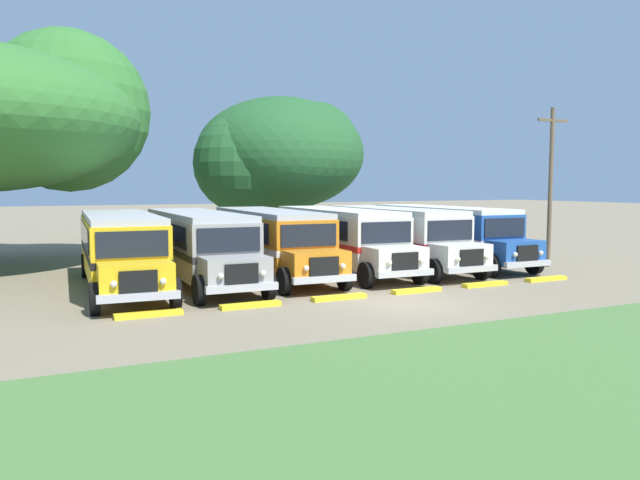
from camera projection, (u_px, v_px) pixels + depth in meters
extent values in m
plane|color=#84755B|center=(405.00, 304.00, 20.31)|extent=(220.00, 220.00, 0.00)
cube|color=#4C7538|center=(640.00, 376.00, 12.58)|extent=(80.00, 10.69, 0.01)
cube|color=yellow|center=(120.00, 247.00, 23.63)|extent=(3.00, 9.32, 2.10)
cube|color=black|center=(120.00, 251.00, 23.65)|extent=(3.03, 9.34, 0.24)
cube|color=black|center=(153.00, 232.00, 24.35)|extent=(0.47, 7.99, 0.80)
cube|color=black|center=(84.00, 234.00, 23.38)|extent=(0.47, 7.99, 0.80)
cube|color=#B2B2B7|center=(119.00, 216.00, 23.53)|extent=(2.91, 9.22, 0.22)
cube|color=yellow|center=(136.00, 280.00, 18.81)|extent=(2.27, 1.52, 1.05)
cube|color=black|center=(139.00, 282.00, 18.13)|extent=(1.10, 0.16, 0.70)
cube|color=#B7B7BC|center=(139.00, 297.00, 18.13)|extent=(2.41, 0.33, 0.24)
cube|color=black|center=(133.00, 244.00, 19.33)|extent=(2.20, 0.18, 0.84)
cube|color=black|center=(111.00, 240.00, 27.89)|extent=(0.90, 0.11, 1.30)
sphere|color=#EAE5C6|center=(163.00, 281.00, 18.35)|extent=(0.20, 0.20, 0.20)
sphere|color=#EAE5C6|center=(114.00, 284.00, 17.81)|extent=(0.20, 0.20, 0.20)
cylinder|color=black|center=(175.00, 293.00, 19.41)|extent=(0.33, 1.01, 1.00)
cylinder|color=black|center=(95.00, 299.00, 18.49)|extent=(0.33, 1.01, 1.00)
cylinder|color=black|center=(144.00, 263.00, 26.94)|extent=(0.33, 1.01, 1.00)
cylinder|color=black|center=(85.00, 266.00, 26.02)|extent=(0.33, 1.01, 1.00)
cube|color=#9E9993|center=(197.00, 243.00, 25.13)|extent=(2.70, 9.25, 2.10)
cube|color=#282828|center=(197.00, 247.00, 25.15)|extent=(2.73, 9.27, 0.24)
cube|color=black|center=(225.00, 229.00, 25.89)|extent=(0.21, 8.00, 0.80)
cube|color=black|center=(164.00, 231.00, 24.84)|extent=(0.21, 8.00, 0.80)
cube|color=#B2B2B7|center=(197.00, 215.00, 25.03)|extent=(2.62, 9.15, 0.22)
cube|color=#9E9993|center=(235.00, 272.00, 20.38)|extent=(2.23, 1.45, 1.05)
cube|color=black|center=(242.00, 275.00, 19.71)|extent=(1.10, 0.12, 0.70)
cube|color=#B7B7BC|center=(242.00, 288.00, 19.71)|extent=(2.40, 0.25, 0.24)
cube|color=black|center=(229.00, 240.00, 20.90)|extent=(2.20, 0.11, 0.84)
cube|color=#282828|center=(175.00, 237.00, 29.33)|extent=(0.90, 0.08, 1.30)
sphere|color=#EAE5C6|center=(263.00, 273.00, 19.95)|extent=(0.20, 0.20, 0.20)
sphere|color=#EAE5C6|center=(221.00, 276.00, 19.37)|extent=(0.20, 0.20, 0.20)
cylinder|color=black|center=(268.00, 285.00, 21.02)|extent=(0.30, 1.01, 1.00)
cylinder|color=black|center=(199.00, 290.00, 20.02)|extent=(0.30, 1.01, 1.00)
cylinder|color=black|center=(208.00, 259.00, 28.44)|extent=(0.30, 1.01, 1.00)
cylinder|color=black|center=(155.00, 262.00, 27.45)|extent=(0.30, 1.01, 1.00)
cube|color=orange|center=(269.00, 239.00, 27.03)|extent=(2.89, 9.30, 2.10)
cube|color=white|center=(269.00, 243.00, 27.04)|extent=(2.92, 9.32, 0.24)
cube|color=black|center=(293.00, 226.00, 27.76)|extent=(0.38, 7.99, 0.80)
cube|color=black|center=(239.00, 228.00, 26.75)|extent=(0.38, 7.99, 0.80)
cube|color=#B2B2B7|center=(269.00, 213.00, 26.92)|extent=(2.80, 9.19, 0.22)
cube|color=orange|center=(316.00, 265.00, 22.23)|extent=(2.26, 1.49, 1.05)
cube|color=black|center=(324.00, 267.00, 21.55)|extent=(1.10, 0.15, 0.70)
cube|color=#B7B7BC|center=(325.00, 279.00, 21.55)|extent=(2.41, 0.30, 0.24)
cube|color=black|center=(309.00, 235.00, 22.75)|extent=(2.20, 0.15, 0.84)
cube|color=white|center=(240.00, 234.00, 31.26)|extent=(0.90, 0.10, 1.30)
sphere|color=#EAE5C6|center=(343.00, 266.00, 21.78)|extent=(0.20, 0.20, 0.20)
sphere|color=#EAE5C6|center=(306.00, 268.00, 21.23)|extent=(0.20, 0.20, 0.20)
cylinder|color=black|center=(345.00, 277.00, 22.84)|extent=(0.32, 1.01, 1.00)
cylinder|color=black|center=(284.00, 281.00, 21.89)|extent=(0.32, 1.01, 1.00)
cylinder|color=black|center=(273.00, 254.00, 30.34)|extent=(0.32, 1.01, 1.00)
cylinder|color=black|center=(225.00, 257.00, 29.39)|extent=(0.32, 1.01, 1.00)
cube|color=silver|center=(337.00, 236.00, 28.46)|extent=(2.86, 9.29, 2.10)
cube|color=red|center=(337.00, 240.00, 28.47)|extent=(2.89, 9.31, 0.24)
cube|color=black|center=(358.00, 224.00, 29.19)|extent=(0.35, 8.00, 0.80)
cube|color=black|center=(309.00, 226.00, 28.18)|extent=(0.35, 8.00, 0.80)
cube|color=silver|center=(337.00, 211.00, 28.36)|extent=(2.78, 9.19, 0.22)
cube|color=silver|center=(395.00, 260.00, 23.67)|extent=(2.25, 1.49, 1.05)
cube|color=black|center=(405.00, 262.00, 22.99)|extent=(1.10, 0.14, 0.70)
cube|color=#B7B7BC|center=(406.00, 273.00, 22.99)|extent=(2.41, 0.29, 0.24)
cube|color=black|center=(387.00, 232.00, 24.19)|extent=(2.20, 0.15, 0.84)
cube|color=red|center=(300.00, 232.00, 32.69)|extent=(0.90, 0.10, 1.30)
sphere|color=#EAE5C6|center=(422.00, 261.00, 23.22)|extent=(0.20, 0.20, 0.20)
sphere|color=#EAE5C6|center=(390.00, 263.00, 22.66)|extent=(0.20, 0.20, 0.20)
cylinder|color=black|center=(420.00, 272.00, 24.28)|extent=(0.32, 1.01, 1.00)
cylinder|color=black|center=(366.00, 275.00, 23.33)|extent=(0.32, 1.01, 1.00)
cylinder|color=black|center=(333.00, 251.00, 31.77)|extent=(0.32, 1.01, 1.00)
cylinder|color=black|center=(290.00, 253.00, 30.81)|extent=(0.32, 1.01, 1.00)
cube|color=silver|center=(391.00, 234.00, 29.55)|extent=(2.67, 9.24, 2.10)
cube|color=maroon|center=(391.00, 238.00, 29.57)|extent=(2.70, 9.26, 0.24)
cube|color=black|center=(410.00, 223.00, 30.31)|extent=(0.19, 8.00, 0.80)
cube|color=black|center=(365.00, 224.00, 29.25)|extent=(0.19, 8.00, 0.80)
cube|color=beige|center=(392.00, 210.00, 29.45)|extent=(2.59, 9.14, 0.22)
cube|color=silver|center=(460.00, 257.00, 24.81)|extent=(2.23, 1.44, 1.05)
cube|color=black|center=(472.00, 258.00, 24.14)|extent=(1.10, 0.12, 0.70)
cube|color=#B7B7BC|center=(472.00, 269.00, 24.14)|extent=(2.40, 0.24, 0.24)
cube|color=black|center=(450.00, 230.00, 25.32)|extent=(2.20, 0.10, 0.84)
cube|color=maroon|center=(347.00, 230.00, 33.74)|extent=(0.90, 0.08, 1.30)
sphere|color=#EAE5C6|center=(487.00, 257.00, 24.38)|extent=(0.20, 0.20, 0.20)
sphere|color=#EAE5C6|center=(458.00, 259.00, 23.80)|extent=(0.20, 0.20, 0.20)
cylinder|color=black|center=(482.00, 268.00, 25.44)|extent=(0.30, 1.00, 1.00)
cylinder|color=black|center=(434.00, 271.00, 24.44)|extent=(0.30, 1.00, 1.00)
cylinder|color=black|center=(381.00, 249.00, 32.86)|extent=(0.30, 1.00, 1.00)
cylinder|color=black|center=(341.00, 251.00, 31.86)|extent=(0.30, 1.00, 1.00)
cube|color=#23519E|center=(441.00, 232.00, 31.14)|extent=(2.66, 9.24, 2.10)
cube|color=silver|center=(441.00, 235.00, 31.16)|extent=(2.69, 9.26, 0.24)
cube|color=black|center=(458.00, 221.00, 31.90)|extent=(0.18, 8.00, 0.80)
cube|color=black|center=(417.00, 222.00, 30.84)|extent=(0.18, 8.00, 0.80)
cube|color=silver|center=(442.00, 209.00, 31.04)|extent=(2.57, 9.14, 0.22)
cube|color=#23519E|center=(515.00, 252.00, 26.40)|extent=(2.22, 1.44, 1.05)
cube|color=black|center=(527.00, 254.00, 25.73)|extent=(1.10, 0.12, 0.70)
cube|color=#B7B7BC|center=(528.00, 264.00, 25.73)|extent=(2.40, 0.24, 0.24)
cube|color=black|center=(505.00, 228.00, 26.92)|extent=(2.20, 0.10, 0.84)
cube|color=silver|center=(393.00, 228.00, 35.33)|extent=(0.90, 0.08, 1.30)
sphere|color=#EAE5C6|center=(541.00, 253.00, 25.98)|extent=(0.20, 0.20, 0.20)
sphere|color=#EAE5C6|center=(515.00, 255.00, 25.39)|extent=(0.20, 0.20, 0.20)
cylinder|color=black|center=(534.00, 263.00, 27.04)|extent=(0.30, 1.00, 1.00)
cylinder|color=black|center=(491.00, 266.00, 26.04)|extent=(0.30, 1.00, 1.00)
cylinder|color=black|center=(427.00, 246.00, 34.45)|extent=(0.30, 1.00, 1.00)
cylinder|color=black|center=(390.00, 248.00, 33.45)|extent=(0.30, 1.00, 1.00)
cube|color=yellow|center=(149.00, 314.00, 18.29)|extent=(2.00, 0.36, 0.15)
cube|color=yellow|center=(251.00, 305.00, 19.68)|extent=(2.00, 0.36, 0.15)
cube|color=yellow|center=(339.00, 297.00, 21.07)|extent=(2.00, 0.36, 0.15)
cube|color=yellow|center=(417.00, 290.00, 22.45)|extent=(2.00, 0.36, 0.15)
cube|color=yellow|center=(485.00, 284.00, 23.84)|extent=(2.00, 0.36, 0.15)
cube|color=yellow|center=(546.00, 279.00, 25.23)|extent=(2.00, 0.36, 0.15)
cylinder|color=brown|center=(281.00, 221.00, 39.06)|extent=(0.94, 0.94, 3.23)
ellipsoid|color=#235628|center=(280.00, 154.00, 38.69)|extent=(10.44, 10.83, 7.02)
sphere|color=#235628|center=(315.00, 144.00, 41.13)|extent=(5.62, 5.62, 5.62)
sphere|color=#235628|center=(244.00, 163.00, 36.86)|extent=(6.09, 6.09, 6.09)
sphere|color=#235628|center=(263.00, 163.00, 41.55)|extent=(5.14, 5.14, 5.14)
sphere|color=#33702D|center=(68.00, 111.00, 31.63)|extent=(8.28, 8.28, 8.28)
cylinder|color=brown|center=(550.00, 188.00, 29.25)|extent=(0.20, 0.20, 7.55)
cube|color=brown|center=(553.00, 120.00, 28.97)|extent=(1.80, 0.12, 0.12)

